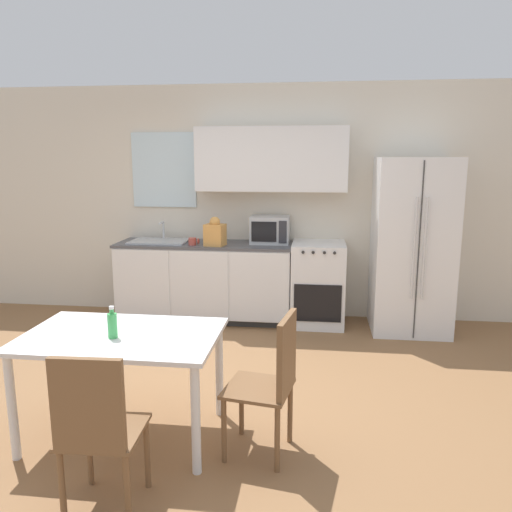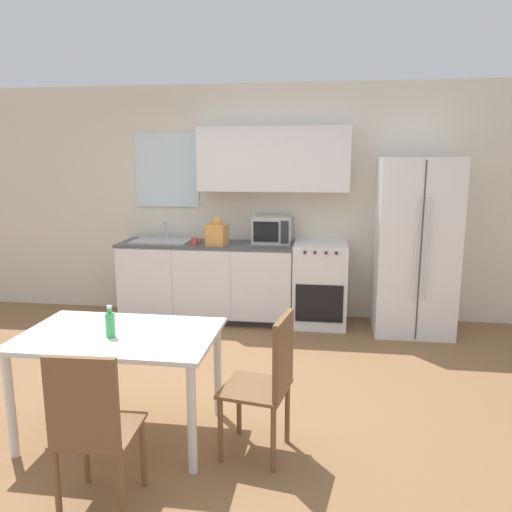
{
  "view_description": "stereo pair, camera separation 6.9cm",
  "coord_description": "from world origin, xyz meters",
  "px_view_note": "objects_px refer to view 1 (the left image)",
  "views": [
    {
      "loc": [
        0.89,
        -3.55,
        1.87
      ],
      "look_at": [
        0.38,
        0.57,
        1.05
      ],
      "focal_mm": 35.0,
      "sensor_mm": 36.0,
      "label": 1
    },
    {
      "loc": [
        0.96,
        -3.54,
        1.87
      ],
      "look_at": [
        0.38,
        0.57,
        1.05
      ],
      "focal_mm": 35.0,
      "sensor_mm": 36.0,
      "label": 2
    }
  ],
  "objects_px": {
    "oven_range": "(318,284)",
    "drink_bottle": "(112,325)",
    "dining_chair_near": "(96,425)",
    "microwave": "(270,230)",
    "dining_chair_side": "(273,376)",
    "refrigerator": "(412,246)",
    "coffee_mug": "(193,241)",
    "dining_table": "(122,347)"
  },
  "relations": [
    {
      "from": "oven_range",
      "to": "drink_bottle",
      "type": "xyz_separation_m",
      "value": [
        -1.31,
        -2.61,
        0.35
      ]
    },
    {
      "from": "dining_chair_near",
      "to": "microwave",
      "type": "bearing_deg",
      "value": 78.26
    },
    {
      "from": "dining_chair_near",
      "to": "dining_chair_side",
      "type": "height_order",
      "value": "same"
    },
    {
      "from": "oven_range",
      "to": "drink_bottle",
      "type": "height_order",
      "value": "drink_bottle"
    },
    {
      "from": "refrigerator",
      "to": "coffee_mug",
      "type": "height_order",
      "value": "refrigerator"
    },
    {
      "from": "dining_chair_near",
      "to": "oven_range",
      "type": "bearing_deg",
      "value": 68.97
    },
    {
      "from": "oven_range",
      "to": "microwave",
      "type": "xyz_separation_m",
      "value": [
        -0.56,
        0.1,
        0.6
      ]
    },
    {
      "from": "oven_range",
      "to": "coffee_mug",
      "type": "height_order",
      "value": "coffee_mug"
    },
    {
      "from": "oven_range",
      "to": "dining_table",
      "type": "xyz_separation_m",
      "value": [
        -1.29,
        -2.53,
        0.17
      ]
    },
    {
      "from": "dining_chair_side",
      "to": "drink_bottle",
      "type": "relative_size",
      "value": 4.4
    },
    {
      "from": "dining_chair_side",
      "to": "dining_chair_near",
      "type": "bearing_deg",
      "value": 139.06
    },
    {
      "from": "coffee_mug",
      "to": "dining_chair_side",
      "type": "xyz_separation_m",
      "value": [
        1.13,
        -2.5,
        -0.41
      ]
    },
    {
      "from": "dining_table",
      "to": "coffee_mug",
      "type": "bearing_deg",
      "value": 92.7
    },
    {
      "from": "oven_range",
      "to": "refrigerator",
      "type": "relative_size",
      "value": 0.5
    },
    {
      "from": "microwave",
      "to": "dining_chair_near",
      "type": "xyz_separation_m",
      "value": [
        -0.56,
        -3.43,
        -0.53
      ]
    },
    {
      "from": "microwave",
      "to": "dining_table",
      "type": "xyz_separation_m",
      "value": [
        -0.73,
        -2.63,
        -0.43
      ]
    },
    {
      "from": "dining_chair_near",
      "to": "drink_bottle",
      "type": "distance_m",
      "value": 0.79
    },
    {
      "from": "microwave",
      "to": "dining_table",
      "type": "bearing_deg",
      "value": -105.56
    },
    {
      "from": "oven_range",
      "to": "dining_chair_side",
      "type": "distance_m",
      "value": 2.65
    },
    {
      "from": "refrigerator",
      "to": "microwave",
      "type": "height_order",
      "value": "refrigerator"
    },
    {
      "from": "dining_chair_side",
      "to": "drink_bottle",
      "type": "distance_m",
      "value": 1.08
    },
    {
      "from": "dining_table",
      "to": "drink_bottle",
      "type": "xyz_separation_m",
      "value": [
        -0.02,
        -0.08,
        0.18
      ]
    },
    {
      "from": "refrigerator",
      "to": "oven_range",
      "type": "bearing_deg",
      "value": 176.19
    },
    {
      "from": "refrigerator",
      "to": "microwave",
      "type": "relative_size",
      "value": 4.3
    },
    {
      "from": "drink_bottle",
      "to": "dining_chair_near",
      "type": "bearing_deg",
      "value": -74.39
    },
    {
      "from": "microwave",
      "to": "drink_bottle",
      "type": "xyz_separation_m",
      "value": [
        -0.76,
        -2.71,
        -0.25
      ]
    },
    {
      "from": "oven_range",
      "to": "dining_table",
      "type": "relative_size",
      "value": 0.73
    },
    {
      "from": "refrigerator",
      "to": "dining_table",
      "type": "xyz_separation_m",
      "value": [
        -2.29,
        -2.47,
        -0.3
      ]
    },
    {
      "from": "oven_range",
      "to": "microwave",
      "type": "height_order",
      "value": "microwave"
    },
    {
      "from": "dining_chair_side",
      "to": "oven_range",
      "type": "bearing_deg",
      "value": 3.92
    },
    {
      "from": "oven_range",
      "to": "dining_table",
      "type": "bearing_deg",
      "value": -117.0
    },
    {
      "from": "oven_range",
      "to": "drink_bottle",
      "type": "distance_m",
      "value": 2.94
    },
    {
      "from": "oven_range",
      "to": "refrigerator",
      "type": "xyz_separation_m",
      "value": [
        1.0,
        -0.07,
        0.47
      ]
    },
    {
      "from": "dining_chair_near",
      "to": "dining_chair_side",
      "type": "xyz_separation_m",
      "value": [
        0.84,
        0.69,
        0.0
      ]
    },
    {
      "from": "drink_bottle",
      "to": "coffee_mug",
      "type": "bearing_deg",
      "value": 92.08
    },
    {
      "from": "oven_range",
      "to": "dining_chair_side",
      "type": "xyz_separation_m",
      "value": [
        -0.27,
        -2.64,
        0.07
      ]
    },
    {
      "from": "refrigerator",
      "to": "dining_table",
      "type": "bearing_deg",
      "value": -132.84
    },
    {
      "from": "coffee_mug",
      "to": "dining_table",
      "type": "xyz_separation_m",
      "value": [
        0.11,
        -2.4,
        -0.31
      ]
    },
    {
      "from": "refrigerator",
      "to": "dining_chair_side",
      "type": "distance_m",
      "value": 2.9
    },
    {
      "from": "oven_range",
      "to": "microwave",
      "type": "distance_m",
      "value": 0.82
    },
    {
      "from": "coffee_mug",
      "to": "dining_chair_side",
      "type": "height_order",
      "value": "coffee_mug"
    },
    {
      "from": "oven_range",
      "to": "dining_chair_near",
      "type": "height_order",
      "value": "oven_range"
    }
  ]
}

